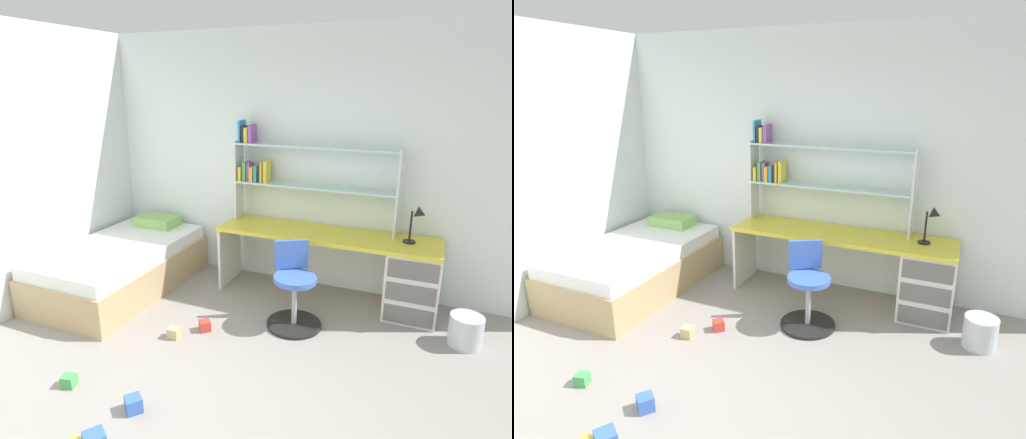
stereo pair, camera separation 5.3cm
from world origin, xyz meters
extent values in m
cube|color=silver|center=(0.00, 2.73, 1.39)|extent=(5.72, 0.06, 2.79)
cube|color=gold|center=(0.36, 2.39, 0.71)|extent=(2.27, 0.59, 0.04)
cube|color=silver|center=(1.24, 2.39, 0.35)|extent=(0.50, 0.56, 0.69)
cube|color=silver|center=(-0.77, 2.39, 0.35)|extent=(0.03, 0.53, 0.69)
cube|color=#64625E|center=(1.24, 2.10, 0.12)|extent=(0.45, 0.01, 0.18)
cube|color=#64625E|center=(1.24, 2.10, 0.35)|extent=(0.45, 0.01, 0.18)
cube|color=#64625E|center=(1.24, 2.10, 0.58)|extent=(0.45, 0.01, 0.18)
cube|color=silver|center=(-0.72, 2.56, 1.18)|extent=(0.02, 0.22, 0.89)
cube|color=silver|center=(1.01, 2.56, 1.18)|extent=(0.02, 0.22, 0.89)
cube|color=silver|center=(0.15, 2.56, 1.17)|extent=(1.71, 0.22, 0.02)
cube|color=silver|center=(0.15, 2.56, 1.59)|extent=(1.71, 0.22, 0.02)
cube|color=yellow|center=(-0.67, 2.56, 1.25)|extent=(0.03, 0.19, 0.16)
cube|color=#4CA559|center=(-0.63, 2.56, 1.28)|extent=(0.04, 0.16, 0.21)
cube|color=purple|center=(-0.58, 2.56, 1.28)|extent=(0.04, 0.12, 0.20)
cube|color=gold|center=(-0.54, 2.56, 1.26)|extent=(0.04, 0.20, 0.17)
cube|color=#338CBF|center=(-0.49, 2.56, 1.26)|extent=(0.04, 0.17, 0.18)
cube|color=#26262D|center=(-0.45, 2.56, 1.27)|extent=(0.03, 0.15, 0.19)
cube|color=gold|center=(-0.42, 2.56, 1.29)|extent=(0.02, 0.18, 0.22)
cube|color=yellow|center=(-0.38, 2.56, 1.29)|extent=(0.04, 0.15, 0.23)
cube|color=#338CBF|center=(-0.68, 2.56, 1.72)|extent=(0.02, 0.17, 0.24)
cube|color=#26262D|center=(-0.64, 2.56, 1.69)|extent=(0.03, 0.14, 0.18)
cube|color=yellow|center=(-0.60, 2.56, 1.68)|extent=(0.04, 0.16, 0.16)
cube|color=purple|center=(-0.56, 2.56, 1.70)|extent=(0.04, 0.16, 0.19)
cylinder|color=black|center=(1.17, 2.43, 0.74)|extent=(0.12, 0.12, 0.02)
cylinder|color=black|center=(1.17, 2.43, 0.90)|extent=(0.02, 0.02, 0.30)
cone|color=black|center=(1.25, 2.38, 1.05)|extent=(0.12, 0.11, 0.13)
cylinder|color=black|center=(0.25, 1.71, 0.01)|extent=(0.52, 0.52, 0.03)
cylinder|color=#A5A8AD|center=(0.25, 1.71, 0.23)|extent=(0.05, 0.05, 0.46)
cylinder|color=#3F66BF|center=(0.25, 1.71, 0.49)|extent=(0.40, 0.40, 0.05)
cube|color=#3F66BF|center=(0.16, 1.86, 0.66)|extent=(0.29, 0.20, 0.28)
cube|color=tan|center=(-1.79, 1.72, 0.19)|extent=(1.10, 1.92, 0.39)
cube|color=white|center=(-1.79, 1.72, 0.46)|extent=(1.04, 1.86, 0.14)
cube|color=#8CBF66|center=(-1.79, 2.43, 0.59)|extent=(0.50, 0.32, 0.12)
cylinder|color=silver|center=(1.73, 1.99, 0.14)|extent=(0.28, 0.28, 0.28)
cube|color=#3860B7|center=(-0.42, 0.18, 0.06)|extent=(0.16, 0.16, 0.11)
cube|color=tan|center=(-0.68, 1.08, 0.05)|extent=(0.10, 0.10, 0.10)
cube|color=#479E51|center=(-1.04, 0.20, 0.05)|extent=(0.12, 0.12, 0.09)
cube|color=red|center=(-0.49, 1.30, 0.05)|extent=(0.14, 0.14, 0.10)
camera|label=1|loc=(1.38, -1.82, 2.20)|focal=30.64mm
camera|label=2|loc=(1.42, -1.80, 2.20)|focal=30.64mm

